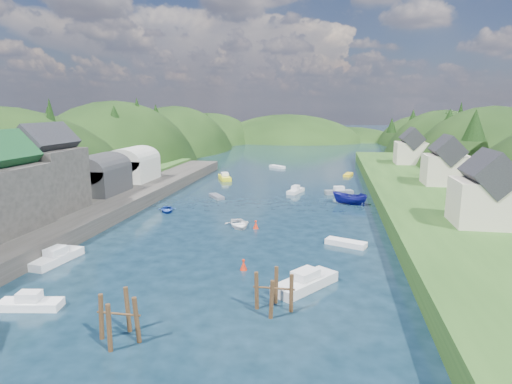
% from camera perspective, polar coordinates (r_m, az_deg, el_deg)
% --- Properties ---
extents(ground, '(600.00, 600.00, 0.00)m').
position_cam_1_polar(ground, '(80.01, 2.73, 0.23)').
color(ground, black).
rests_on(ground, ground).
extents(hillside_left, '(44.00, 245.56, 52.00)m').
position_cam_1_polar(hillside_left, '(118.92, -17.71, -0.58)').
color(hillside_left, black).
rests_on(hillside_left, ground).
extents(hillside_right, '(36.00, 245.56, 48.00)m').
position_cam_1_polar(hillside_right, '(111.10, 28.19, -1.88)').
color(hillside_right, black).
rests_on(hillside_right, ground).
extents(far_hills, '(103.00, 68.00, 44.00)m').
position_cam_1_polar(far_hills, '(203.78, 7.48, 3.83)').
color(far_hills, black).
rests_on(far_hills, ground).
extents(hill_trees, '(91.24, 150.48, 12.40)m').
position_cam_1_polar(hill_trees, '(94.73, 3.74, 8.68)').
color(hill_trees, black).
rests_on(hill_trees, ground).
extents(quay_left, '(12.00, 110.00, 2.00)m').
position_cam_1_polar(quay_left, '(60.37, -24.53, -3.49)').
color(quay_left, '#2D2B28').
rests_on(quay_left, ground).
extents(terrace_left_grass, '(12.00, 110.00, 2.50)m').
position_cam_1_polar(terrace_left_grass, '(64.50, -29.70, -2.83)').
color(terrace_left_grass, '#234719').
rests_on(terrace_left_grass, ground).
extents(boat_sheds, '(7.00, 21.00, 7.50)m').
position_cam_1_polar(boat_sheds, '(76.56, -18.06, 3.19)').
color(boat_sheds, '#2D2D30').
rests_on(boat_sheds, quay_left).
extents(terrace_right, '(16.00, 120.00, 2.40)m').
position_cam_1_polar(terrace_right, '(71.00, 22.09, -1.03)').
color(terrace_right, '#234719').
rests_on(terrace_right, ground).
extents(right_bank_cottages, '(9.00, 59.24, 8.41)m').
position_cam_1_polar(right_bank_cottages, '(78.95, 23.24, 3.47)').
color(right_bank_cottages, beige).
rests_on(right_bank_cottages, terrace_right).
extents(piling_cluster_near, '(3.06, 2.87, 3.83)m').
position_cam_1_polar(piling_cluster_near, '(30.94, -17.78, -16.19)').
color(piling_cluster_near, '#382314').
rests_on(piling_cluster_near, ground).
extents(piling_cluster_far, '(3.20, 2.99, 3.61)m').
position_cam_1_polar(piling_cluster_far, '(33.54, 2.39, -13.58)').
color(piling_cluster_far, '#382314').
rests_on(piling_cluster_far, ground).
extents(channel_buoy_near, '(0.70, 0.70, 1.10)m').
position_cam_1_polar(channel_buoy_near, '(41.44, -1.67, -9.72)').
color(channel_buoy_near, '#B1220E').
rests_on(channel_buoy_near, ground).
extents(channel_buoy_far, '(0.70, 0.70, 1.10)m').
position_cam_1_polar(channel_buoy_far, '(54.87, -0.03, -4.42)').
color(channel_buoy_far, '#B1220E').
rests_on(channel_buoy_far, ground).
extents(moored_boats, '(34.29, 96.23, 2.17)m').
position_cam_1_polar(moored_boats, '(52.01, -2.00, -5.14)').
color(moored_boats, silver).
rests_on(moored_boats, ground).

